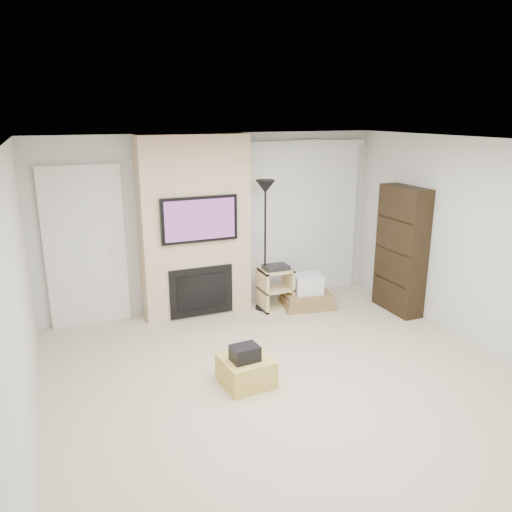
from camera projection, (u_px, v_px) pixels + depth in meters
name	position (u px, v px, depth m)	size (l,w,h in m)	color
floor	(301.00, 394.00, 5.10)	(5.00, 5.50, 0.00)	beige
ceiling	(308.00, 144.00, 4.41)	(5.00, 5.50, 0.00)	white
wall_back	(215.00, 222.00, 7.19)	(5.00, 2.50, 0.00)	silver
wall_left	(16.00, 318.00, 3.83)	(5.50, 2.50, 0.00)	silver
wall_right	(499.00, 251.00, 5.68)	(5.50, 2.50, 0.00)	silver
hvac_vent	(305.00, 139.00, 5.26)	(0.35, 0.18, 0.01)	silver
ottoman	(246.00, 371.00, 5.26)	(0.50, 0.50, 0.30)	gold
black_bag	(245.00, 353.00, 5.14)	(0.28, 0.22, 0.16)	black
fireplace_wall	(195.00, 228.00, 6.88)	(1.50, 0.47, 2.50)	beige
entry_door	(86.00, 248.00, 6.55)	(1.02, 0.11, 2.14)	silver
vertical_blinds	(303.00, 214.00, 7.66)	(1.98, 0.10, 2.37)	silver
floor_lamp	(265.00, 209.00, 6.92)	(0.28, 0.28, 1.88)	black
av_stand	(276.00, 286.00, 7.24)	(0.45, 0.38, 0.66)	#DFC486
box_stack	(307.00, 294.00, 7.36)	(0.81, 0.67, 0.49)	olive
bookshelf	(401.00, 250.00, 7.03)	(0.30, 0.80, 1.80)	black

